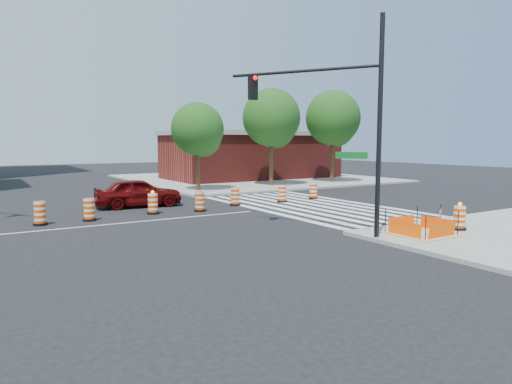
% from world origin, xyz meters
% --- Properties ---
extents(ground, '(120.00, 120.00, 0.00)m').
position_xyz_m(ground, '(0.00, 0.00, 0.00)').
color(ground, black).
rests_on(ground, ground).
extents(sidewalk_ne, '(22.00, 22.00, 0.15)m').
position_xyz_m(sidewalk_ne, '(18.00, 18.00, 0.07)').
color(sidewalk_ne, gray).
rests_on(sidewalk_ne, ground).
extents(crosswalk_east, '(6.75, 13.50, 0.01)m').
position_xyz_m(crosswalk_east, '(10.95, 0.00, 0.01)').
color(crosswalk_east, silver).
rests_on(crosswalk_east, ground).
extents(lane_centerline, '(14.00, 0.12, 0.01)m').
position_xyz_m(lane_centerline, '(0.00, 0.00, 0.01)').
color(lane_centerline, silver).
rests_on(lane_centerline, ground).
extents(excavation_pit, '(2.20, 2.20, 0.90)m').
position_xyz_m(excavation_pit, '(9.00, -9.00, 0.22)').
color(excavation_pit, tan).
rests_on(excavation_pit, ground).
extents(brick_storefront, '(16.50, 8.50, 4.60)m').
position_xyz_m(brick_storefront, '(18.00, 18.00, 2.32)').
color(brick_storefront, maroon).
rests_on(brick_storefront, ground).
extents(red_coupe, '(4.84, 2.29, 1.60)m').
position_xyz_m(red_coupe, '(2.66, 4.72, 0.80)').
color(red_coupe, '#4E0606').
rests_on(red_coupe, ground).
extents(signal_pole_se, '(3.23, 5.08, 7.80)m').
position_xyz_m(signal_pole_se, '(6.36, -7.11, 4.79)').
color(signal_pole_se, black).
rests_on(signal_pole_se, ground).
extents(pit_drum, '(0.55, 0.55, 1.09)m').
position_xyz_m(pit_drum, '(11.00, -9.21, 0.60)').
color(pit_drum, black).
rests_on(pit_drum, ground).
extents(barricade, '(0.65, 0.44, 0.88)m').
position_xyz_m(barricade, '(10.96, -8.38, 0.63)').
color(barricade, '#EC4604').
rests_on(barricade, ground).
extents(tree_north_c, '(3.74, 3.74, 6.36)m').
position_xyz_m(tree_north_c, '(8.69, 9.94, 4.27)').
color(tree_north_c, '#382314').
rests_on(tree_north_c, ground).
extents(tree_north_d, '(4.58, 4.58, 7.79)m').
position_xyz_m(tree_north_d, '(15.30, 10.41, 5.23)').
color(tree_north_d, '#382314').
rests_on(tree_north_d, ground).
extents(tree_north_e, '(4.70, 4.70, 7.99)m').
position_xyz_m(tree_north_e, '(21.54, 10.27, 5.36)').
color(tree_north_e, '#382314').
rests_on(tree_north_e, ground).
extents(median_drum_3, '(0.60, 0.60, 1.02)m').
position_xyz_m(median_drum_3, '(-2.66, 1.40, 0.48)').
color(median_drum_3, black).
rests_on(median_drum_3, ground).
extents(median_drum_4, '(0.60, 0.60, 1.02)m').
position_xyz_m(median_drum_4, '(-0.63, 1.43, 0.48)').
color(median_drum_4, black).
rests_on(median_drum_4, ground).
extents(median_drum_5, '(0.60, 0.60, 1.18)m').
position_xyz_m(median_drum_5, '(2.50, 1.84, 0.49)').
color(median_drum_5, black).
rests_on(median_drum_5, ground).
extents(median_drum_6, '(0.60, 0.60, 1.02)m').
position_xyz_m(median_drum_6, '(4.84, 1.40, 0.48)').
color(median_drum_6, black).
rests_on(median_drum_6, ground).
extents(median_drum_7, '(0.60, 0.60, 1.02)m').
position_xyz_m(median_drum_7, '(7.47, 2.39, 0.48)').
color(median_drum_7, black).
rests_on(median_drum_7, ground).
extents(median_drum_8, '(0.60, 0.60, 1.02)m').
position_xyz_m(median_drum_8, '(10.56, 2.15, 0.48)').
color(median_drum_8, black).
rests_on(median_drum_8, ground).
extents(median_drum_9, '(0.60, 0.60, 1.02)m').
position_xyz_m(median_drum_9, '(13.20, 2.48, 0.48)').
color(median_drum_9, black).
rests_on(median_drum_9, ground).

